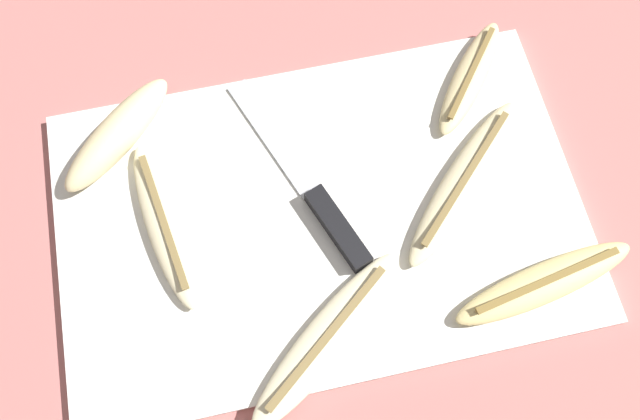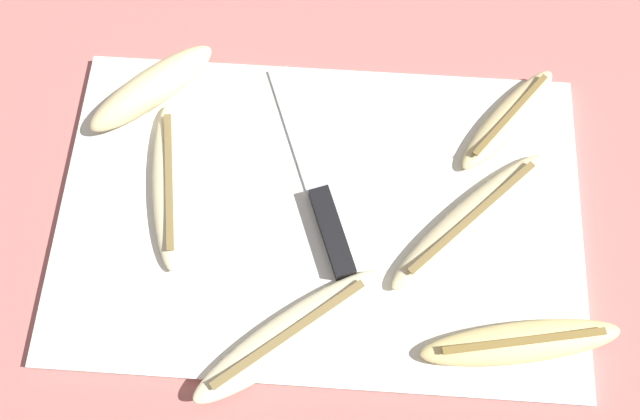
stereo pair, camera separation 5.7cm
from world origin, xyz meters
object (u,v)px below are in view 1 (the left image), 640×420
knife (322,206)px  banana_cream_curved (463,177)px  banana_pale_long (165,224)px  banana_ripe_center (470,77)px  banana_soft_right (118,134)px  banana_bright_far (327,338)px  banana_golden_short (544,283)px

knife → banana_cream_curved: 0.14m
banana_cream_curved → banana_pale_long: bearing=177.1°
banana_cream_curved → banana_ripe_center: bearing=69.7°
banana_soft_right → knife: bearing=-31.9°
banana_bright_far → banana_pale_long: (-0.13, 0.14, 0.00)m
banana_soft_right → banana_ripe_center: bearing=-1.1°
banana_golden_short → banana_pale_long: bearing=158.4°
knife → banana_golden_short: (0.19, -0.12, 0.00)m
knife → banana_bright_far: 0.13m
knife → banana_ripe_center: (0.18, 0.11, 0.00)m
knife → banana_pale_long: size_ratio=1.26×
banana_cream_curved → knife: bearing=179.7°
banana_ripe_center → banana_pale_long: same height
banana_golden_short → banana_soft_right: banana_soft_right is taller
banana_soft_right → banana_golden_short: bearing=-32.3°
knife → banana_ripe_center: bearing=9.7°
banana_bright_far → banana_pale_long: 0.19m
knife → banana_cream_curved: (0.14, -0.00, 0.00)m
banana_bright_far → banana_golden_short: size_ratio=0.98×
banana_ripe_center → banana_bright_far: bearing=-131.4°
knife → banana_ripe_center: 0.21m
banana_cream_curved → banana_golden_short: bearing=-70.2°
banana_golden_short → banana_cream_curved: bearing=109.8°
banana_cream_curved → banana_bright_far: bearing=-142.9°
banana_soft_right → banana_pale_long: bearing=-72.0°
banana_bright_far → banana_soft_right: 0.29m
banana_golden_short → knife: bearing=147.2°
banana_ripe_center → banana_bright_far: same height
knife → banana_soft_right: banana_soft_right is taller
banana_golden_short → banana_soft_right: 0.44m
banana_pale_long → banana_cream_curved: 0.30m
banana_ripe_center → banana_golden_short: banana_golden_short is taller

